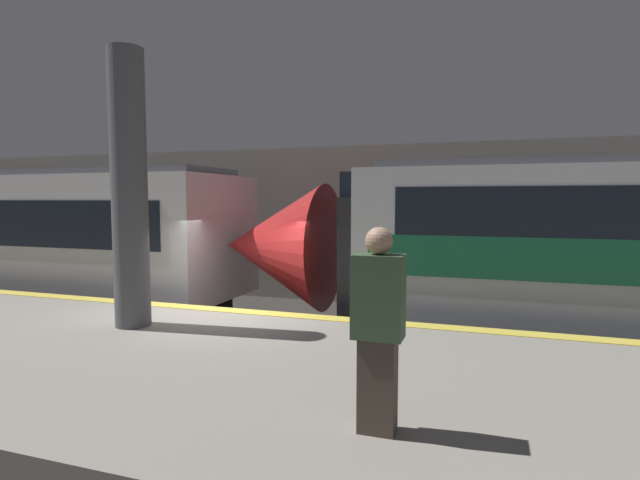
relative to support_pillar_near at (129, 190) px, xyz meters
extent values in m
plane|color=#33302D|center=(0.56, 1.42, -3.02)|extent=(120.00, 120.00, 0.00)
cube|color=gray|center=(0.56, -0.89, -2.47)|extent=(40.00, 4.62, 1.12)
cube|color=#EAD14C|center=(0.56, 1.27, -1.90)|extent=(40.00, 0.30, 0.01)
cube|color=#9E998E|center=(0.56, 7.68, -0.85)|extent=(50.00, 0.15, 4.36)
cylinder|color=#56565B|center=(0.00, 0.00, 0.00)|extent=(0.49, 0.49, 3.82)
cone|color=red|center=(0.56, 3.68, -1.10)|extent=(2.20, 2.55, 2.55)
sphere|color=#F2EFCC|center=(1.51, 3.68, -1.50)|extent=(0.20, 0.20, 0.20)
cube|color=black|center=(2.45, 3.68, -1.18)|extent=(0.25, 2.95, 2.15)
cube|color=black|center=(2.45, 3.68, -0.10)|extent=(0.25, 2.65, 0.86)
sphere|color=#EA4C42|center=(2.30, 3.01, -1.55)|extent=(0.18, 0.18, 0.18)
sphere|color=#EA4C42|center=(2.30, 4.36, -1.55)|extent=(0.18, 0.18, 0.18)
cube|color=#473D33|center=(3.94, -2.06, -1.54)|extent=(0.28, 0.20, 0.73)
cube|color=#3D5638|center=(3.94, -2.06, -0.86)|extent=(0.38, 0.24, 0.64)
sphere|color=tan|center=(3.94, -2.06, -0.44)|extent=(0.21, 0.21, 0.21)
camera|label=1|loc=(4.71, -5.70, -0.13)|focal=28.00mm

